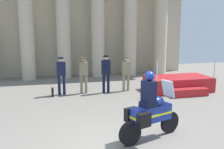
{
  "coord_description": "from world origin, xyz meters",
  "views": [
    {
      "loc": [
        -1.59,
        -5.83,
        2.98
      ],
      "look_at": [
        0.56,
        3.0,
        1.35
      ],
      "focal_mm": 40.74,
      "sensor_mm": 36.0,
      "label": 1
    }
  ],
  "objects_px": {
    "officer_in_row_0": "(61,73)",
    "briefcase_on_ground": "(53,92)",
    "officer_in_row_3": "(126,71)",
    "officer_in_row_1": "(84,72)",
    "reviewing_stand": "(179,84)",
    "motorcycle_with_rider": "(150,111)",
    "officer_in_row_2": "(106,71)"
  },
  "relations": [
    {
      "from": "officer_in_row_0",
      "to": "briefcase_on_ground",
      "type": "distance_m",
      "value": 0.95
    },
    {
      "from": "officer_in_row_3",
      "to": "briefcase_on_ground",
      "type": "bearing_deg",
      "value": -4.66
    },
    {
      "from": "officer_in_row_1",
      "to": "briefcase_on_ground",
      "type": "bearing_deg",
      "value": -0.23
    },
    {
      "from": "officer_in_row_0",
      "to": "officer_in_row_3",
      "type": "bearing_deg",
      "value": 172.99
    },
    {
      "from": "reviewing_stand",
      "to": "officer_in_row_0",
      "type": "height_order",
      "value": "officer_in_row_0"
    },
    {
      "from": "reviewing_stand",
      "to": "motorcycle_with_rider",
      "type": "xyz_separation_m",
      "value": [
        -3.49,
        -4.87,
        0.46
      ]
    },
    {
      "from": "reviewing_stand",
      "to": "briefcase_on_ground",
      "type": "bearing_deg",
      "value": 176.03
    },
    {
      "from": "officer_in_row_1",
      "to": "officer_in_row_0",
      "type": "bearing_deg",
      "value": -5.48
    },
    {
      "from": "officer_in_row_1",
      "to": "motorcycle_with_rider",
      "type": "xyz_separation_m",
      "value": [
        1.07,
        -5.48,
        -0.21
      ]
    },
    {
      "from": "officer_in_row_1",
      "to": "officer_in_row_2",
      "type": "xyz_separation_m",
      "value": [
        1.04,
        -0.13,
        0.05
      ]
    },
    {
      "from": "officer_in_row_2",
      "to": "officer_in_row_3",
      "type": "xyz_separation_m",
      "value": [
        1.02,
        0.12,
        -0.06
      ]
    },
    {
      "from": "reviewing_stand",
      "to": "officer_in_row_0",
      "type": "xyz_separation_m",
      "value": [
        -5.58,
        0.57,
        0.69
      ]
    },
    {
      "from": "officer_in_row_3",
      "to": "briefcase_on_ground",
      "type": "height_order",
      "value": "officer_in_row_3"
    },
    {
      "from": "motorcycle_with_rider",
      "to": "officer_in_row_2",
      "type": "bearing_deg",
      "value": 70.09
    },
    {
      "from": "officer_in_row_3",
      "to": "motorcycle_with_rider",
      "type": "distance_m",
      "value": 5.57
    },
    {
      "from": "officer_in_row_0",
      "to": "motorcycle_with_rider",
      "type": "relative_size",
      "value": 0.86
    },
    {
      "from": "officer_in_row_2",
      "to": "officer_in_row_3",
      "type": "height_order",
      "value": "officer_in_row_2"
    },
    {
      "from": "officer_in_row_1",
      "to": "officer_in_row_2",
      "type": "distance_m",
      "value": 1.05
    },
    {
      "from": "motorcycle_with_rider",
      "to": "officer_in_row_3",
      "type": "bearing_deg",
      "value": 59.47
    },
    {
      "from": "officer_in_row_1",
      "to": "officer_in_row_3",
      "type": "distance_m",
      "value": 2.06
    },
    {
      "from": "officer_in_row_0",
      "to": "officer_in_row_1",
      "type": "height_order",
      "value": "officer_in_row_0"
    },
    {
      "from": "reviewing_stand",
      "to": "officer_in_row_3",
      "type": "xyz_separation_m",
      "value": [
        -2.5,
        0.6,
        0.66
      ]
    },
    {
      "from": "reviewing_stand",
      "to": "officer_in_row_3",
      "type": "distance_m",
      "value": 2.65
    },
    {
      "from": "motorcycle_with_rider",
      "to": "officer_in_row_1",
      "type": "bearing_deg",
      "value": 80.8
    },
    {
      "from": "officer_in_row_2",
      "to": "reviewing_stand",
      "type": "bearing_deg",
      "value": 164.64
    },
    {
      "from": "officer_in_row_3",
      "to": "officer_in_row_0",
      "type": "bearing_deg",
      "value": -7.01
    },
    {
      "from": "officer_in_row_0",
      "to": "officer_in_row_2",
      "type": "xyz_separation_m",
      "value": [
        2.06,
        -0.09,
        0.02
      ]
    },
    {
      "from": "officer_in_row_0",
      "to": "officer_in_row_3",
      "type": "relative_size",
      "value": 1.04
    },
    {
      "from": "reviewing_stand",
      "to": "officer_in_row_2",
      "type": "distance_m",
      "value": 3.63
    },
    {
      "from": "officer_in_row_3",
      "to": "officer_in_row_2",
      "type": "bearing_deg",
      "value": -0.79
    },
    {
      "from": "officer_in_row_0",
      "to": "officer_in_row_1",
      "type": "bearing_deg",
      "value": 174.52
    },
    {
      "from": "officer_in_row_1",
      "to": "motorcycle_with_rider",
      "type": "bearing_deg",
      "value": 93.4
    }
  ]
}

